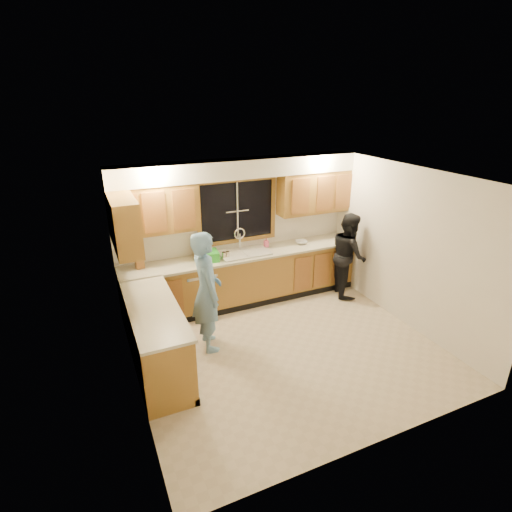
{
  "coord_description": "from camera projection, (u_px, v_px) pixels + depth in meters",
  "views": [
    {
      "loc": [
        -2.41,
        -4.29,
        3.46
      ],
      "look_at": [
        -0.2,
        0.65,
        1.26
      ],
      "focal_mm": 28.0,
      "sensor_mm": 36.0,
      "label": 1
    }
  ],
  "objects": [
    {
      "name": "floor",
      "position": [
        287.0,
        348.0,
        5.85
      ],
      "size": [
        4.2,
        4.2,
        0.0
      ],
      "primitive_type": "plane",
      "color": "beige",
      "rests_on": "ground"
    },
    {
      "name": "ceiling",
      "position": [
        292.0,
        178.0,
        4.91
      ],
      "size": [
        4.2,
        4.2,
        0.0
      ],
      "primitive_type": "plane",
      "rotation": [
        3.14,
        0.0,
        0.0
      ],
      "color": "white"
    },
    {
      "name": "wall_back",
      "position": [
        237.0,
        230.0,
        6.98
      ],
      "size": [
        4.2,
        0.0,
        4.2
      ],
      "primitive_type": "plane",
      "rotation": [
        1.57,
        0.0,
        0.0
      ],
      "color": "white",
      "rests_on": "ground"
    },
    {
      "name": "wall_left",
      "position": [
        129.0,
        301.0,
        4.58
      ],
      "size": [
        0.0,
        3.8,
        3.8
      ],
      "primitive_type": "plane",
      "rotation": [
        1.57,
        0.0,
        1.57
      ],
      "color": "white",
      "rests_on": "ground"
    },
    {
      "name": "wall_right",
      "position": [
        409.0,
        248.0,
        6.17
      ],
      "size": [
        0.0,
        3.8,
        3.8
      ],
      "primitive_type": "plane",
      "rotation": [
        1.57,
        0.0,
        -1.57
      ],
      "color": "white",
      "rests_on": "ground"
    },
    {
      "name": "base_cabinets_back",
      "position": [
        244.0,
        279.0,
        7.04
      ],
      "size": [
        4.2,
        0.6,
        0.88
      ],
      "primitive_type": "cube",
      "color": "#A97831",
      "rests_on": "ground"
    },
    {
      "name": "base_cabinets_left",
      "position": [
        156.0,
        339.0,
        5.3
      ],
      "size": [
        0.6,
        1.9,
        0.88
      ],
      "primitive_type": "cube",
      "color": "#A97831",
      "rests_on": "ground"
    },
    {
      "name": "countertop_back",
      "position": [
        245.0,
        255.0,
        6.85
      ],
      "size": [
        4.2,
        0.63,
        0.04
      ],
      "primitive_type": "cube",
      "color": "beige",
      "rests_on": "base_cabinets_back"
    },
    {
      "name": "countertop_left",
      "position": [
        153.0,
        309.0,
        5.13
      ],
      "size": [
        0.63,
        1.9,
        0.04
      ],
      "primitive_type": "cube",
      "color": "beige",
      "rests_on": "base_cabinets_left"
    },
    {
      "name": "upper_cabinets_left",
      "position": [
        154.0,
        210.0,
        6.09
      ],
      "size": [
        1.35,
        0.33,
        0.75
      ],
      "primitive_type": "cube",
      "color": "#A97831",
      "rests_on": "wall_back"
    },
    {
      "name": "upper_cabinets_right",
      "position": [
        314.0,
        192.0,
        7.17
      ],
      "size": [
        1.35,
        0.33,
        0.75
      ],
      "primitive_type": "cube",
      "color": "#A97831",
      "rests_on": "wall_back"
    },
    {
      "name": "upper_cabinets_return",
      "position": [
        125.0,
        225.0,
        5.38
      ],
      "size": [
        0.33,
        0.9,
        0.75
      ],
      "primitive_type": "cube",
      "color": "#A97831",
      "rests_on": "wall_left"
    },
    {
      "name": "soffit",
      "position": [
        240.0,
        168.0,
        6.42
      ],
      "size": [
        4.2,
        0.35,
        0.3
      ],
      "primitive_type": "cube",
      "color": "white",
      "rests_on": "wall_back"
    },
    {
      "name": "window_frame",
      "position": [
        237.0,
        211.0,
        6.84
      ],
      "size": [
        1.44,
        0.03,
        1.14
      ],
      "color": "black",
      "rests_on": "wall_back"
    },
    {
      "name": "sink",
      "position": [
        244.0,
        256.0,
        6.88
      ],
      "size": [
        0.86,
        0.52,
        0.57
      ],
      "color": "silver",
      "rests_on": "countertop_back"
    },
    {
      "name": "dishwasher",
      "position": [
        198.0,
        289.0,
        6.72
      ],
      "size": [
        0.6,
        0.56,
        0.82
      ],
      "primitive_type": "cube",
      "color": "silver",
      "rests_on": "floor"
    },
    {
      "name": "stove",
      "position": [
        165.0,
        363.0,
        4.81
      ],
      "size": [
        0.58,
        0.75,
        0.9
      ],
      "primitive_type": "cube",
      "color": "silver",
      "rests_on": "floor"
    },
    {
      "name": "man",
      "position": [
        207.0,
        292.0,
        5.6
      ],
      "size": [
        0.46,
        0.67,
        1.78
      ],
      "primitive_type": "imported",
      "rotation": [
        0.0,
        0.0,
        1.51
      ],
      "color": "#6D9FCF",
      "rests_on": "floor"
    },
    {
      "name": "woman",
      "position": [
        348.0,
        255.0,
        7.2
      ],
      "size": [
        0.81,
        0.9,
        1.54
      ],
      "primitive_type": "imported",
      "rotation": [
        0.0,
        0.0,
        1.22
      ],
      "color": "black",
      "rests_on": "floor"
    },
    {
      "name": "knife_block",
      "position": [
        139.0,
        261.0,
        6.24
      ],
      "size": [
        0.14,
        0.12,
        0.24
      ],
      "primitive_type": "cube",
      "rotation": [
        0.0,
        0.0,
        0.11
      ],
      "color": "#A0622C",
      "rests_on": "countertop_back"
    },
    {
      "name": "cutting_board",
      "position": [
        200.0,
        245.0,
        6.7
      ],
      "size": [
        0.3,
        0.16,
        0.38
      ],
      "primitive_type": "cube",
      "rotation": [
        -0.21,
        0.0,
        0.23
      ],
      "color": "tan",
      "rests_on": "countertop_back"
    },
    {
      "name": "dish_crate",
      "position": [
        208.0,
        256.0,
        6.55
      ],
      "size": [
        0.36,
        0.34,
        0.15
      ],
      "primitive_type": "cube",
      "rotation": [
        0.0,
        0.0,
        -0.12
      ],
      "color": "green",
      "rests_on": "countertop_back"
    },
    {
      "name": "soap_bottle",
      "position": [
        266.0,
        242.0,
        7.12
      ],
      "size": [
        0.08,
        0.09,
        0.17
      ],
      "primitive_type": "imported",
      "rotation": [
        0.0,
        0.0,
        -0.11
      ],
      "color": "#DB537E",
      "rests_on": "countertop_back"
    },
    {
      "name": "bowl",
      "position": [
        301.0,
        242.0,
        7.3
      ],
      "size": [
        0.25,
        0.25,
        0.05
      ],
      "primitive_type": "imported",
      "rotation": [
        0.0,
        0.0,
        -0.14
      ],
      "color": "silver",
      "rests_on": "countertop_back"
    },
    {
      "name": "can_left",
      "position": [
        224.0,
        256.0,
        6.61
      ],
      "size": [
        0.07,
        0.07,
        0.12
      ],
      "primitive_type": "cylinder",
      "rotation": [
        0.0,
        0.0,
        0.03
      ],
      "color": "beige",
      "rests_on": "countertop_back"
    },
    {
      "name": "can_right",
      "position": [
        228.0,
        255.0,
        6.64
      ],
      "size": [
        0.07,
        0.07,
        0.12
      ],
      "primitive_type": "cylinder",
      "rotation": [
        0.0,
        0.0,
        0.08
      ],
      "color": "beige",
      "rests_on": "countertop_back"
    }
  ]
}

